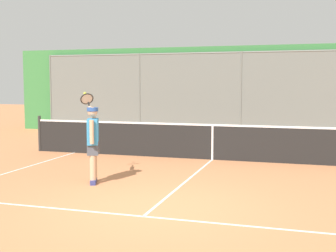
# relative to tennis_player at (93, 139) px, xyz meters

# --- Properties ---
(ground_plane) EXTENTS (60.00, 60.00, 0.00)m
(ground_plane) POSITION_rel_tennis_player_xyz_m (-1.80, 1.44, -0.90)
(ground_plane) COLOR #C67A4C
(court_line_markings) EXTENTS (8.33, 9.80, 0.01)m
(court_line_markings) POSITION_rel_tennis_player_xyz_m (-1.80, 2.22, -0.90)
(court_line_markings) COLOR white
(court_line_markings) RESTS_ON ground
(fence_backdrop) EXTENTS (19.46, 1.37, 3.48)m
(fence_backdrop) POSITION_rel_tennis_player_xyz_m (-1.80, -9.51, 0.82)
(fence_backdrop) COLOR slate
(fence_backdrop) RESTS_ON ground
(tennis_net) EXTENTS (10.71, 0.09, 1.07)m
(tennis_net) POSITION_rel_tennis_player_xyz_m (-1.80, -3.47, -0.41)
(tennis_net) COLOR #2D2D2D
(tennis_net) RESTS_ON ground
(tennis_player) EXTENTS (0.83, 1.15, 1.85)m
(tennis_player) POSITION_rel_tennis_player_xyz_m (0.00, 0.00, 0.00)
(tennis_player) COLOR navy
(tennis_player) RESTS_ON ground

